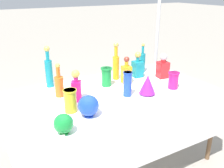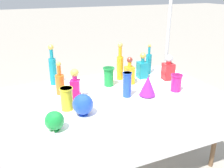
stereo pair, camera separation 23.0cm
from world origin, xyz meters
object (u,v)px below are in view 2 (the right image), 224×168
(slender_vase_1, at_px, (127,84))
(round_bowl_1, at_px, (54,121))
(square_decanter_2, at_px, (142,68))
(slender_vase_2, at_px, (109,76))
(round_bowl_0, at_px, (83,104))
(canopy_pole, at_px, (167,44))
(fluted_vase_0, at_px, (148,86))
(tall_bottle_1, at_px, (53,68))
(square_decanter_1, at_px, (129,73))
(tall_bottle_2, at_px, (120,64))
(slender_vase_3, at_px, (176,82))
(square_decanter_3, at_px, (168,69))
(tall_bottle_0, at_px, (149,62))
(slender_vase_0, at_px, (67,98))
(square_decanter_0, at_px, (75,86))
(cardboard_box_behind_left, at_px, (67,101))
(tall_bottle_3, at_px, (60,82))

(slender_vase_1, bearing_deg, round_bowl_1, -156.47)
(square_decanter_2, xyz_separation_m, slender_vase_2, (-0.43, -0.07, -0.01))
(round_bowl_0, distance_m, canopy_pole, 1.87)
(fluted_vase_0, relative_size, round_bowl_1, 1.31)
(tall_bottle_1, xyz_separation_m, square_decanter_1, (0.72, -0.30, -0.06))
(tall_bottle_2, distance_m, round_bowl_0, 0.86)
(round_bowl_1, distance_m, canopy_pole, 2.15)
(tall_bottle_2, distance_m, slender_vase_3, 0.62)
(square_decanter_2, relative_size, square_decanter_3, 1.04)
(slender_vase_2, height_order, canopy_pole, canopy_pole)
(tall_bottle_0, height_order, square_decanter_3, tall_bottle_0)
(square_decanter_2, xyz_separation_m, round_bowl_1, (-1.10, -0.70, -0.04))
(slender_vase_3, xyz_separation_m, fluted_vase_0, (-0.31, 0.01, 0.01))
(tall_bottle_0, height_order, tall_bottle_2, tall_bottle_2)
(slender_vase_0, bearing_deg, tall_bottle_0, 25.64)
(square_decanter_0, relative_size, cardboard_box_behind_left, 0.49)
(tall_bottle_1, distance_m, square_decanter_2, 0.95)
(tall_bottle_3, bearing_deg, canopy_pole, 20.33)
(tall_bottle_3, distance_m, fluted_vase_0, 0.81)
(tall_bottle_3, distance_m, canopy_pole, 1.71)
(square_decanter_1, distance_m, canopy_pole, 1.09)
(square_decanter_0, xyz_separation_m, round_bowl_1, (-0.28, -0.44, -0.05))
(square_decanter_3, xyz_separation_m, slender_vase_0, (-1.17, -0.26, -0.02))
(round_bowl_1, bearing_deg, square_decanter_1, 33.78)
(tall_bottle_0, relative_size, slender_vase_1, 1.49)
(tall_bottle_2, bearing_deg, fluted_vase_0, -85.10)
(tall_bottle_1, distance_m, slender_vase_1, 0.80)
(tall_bottle_3, bearing_deg, round_bowl_0, -81.69)
(tall_bottle_1, xyz_separation_m, tall_bottle_2, (0.68, -0.14, -0.01))
(square_decanter_1, xyz_separation_m, cardboard_box_behind_left, (-0.42, 1.15, -0.73))
(square_decanter_2, height_order, fluted_vase_0, square_decanter_2)
(tall_bottle_3, distance_m, slender_vase_0, 0.34)
(cardboard_box_behind_left, bearing_deg, slender_vase_0, -102.11)
(square_decanter_1, distance_m, square_decanter_2, 0.24)
(tall_bottle_0, distance_m, slender_vase_2, 0.59)
(tall_bottle_0, height_order, slender_vase_2, tall_bottle_0)
(square_decanter_2, relative_size, slender_vase_3, 1.72)
(round_bowl_0, bearing_deg, square_decanter_0, 85.03)
(tall_bottle_3, bearing_deg, cardboard_box_behind_left, 75.49)
(slender_vase_0, distance_m, slender_vase_3, 1.05)
(tall_bottle_1, distance_m, square_decanter_3, 1.21)
(slender_vase_2, xyz_separation_m, cardboard_box_behind_left, (-0.20, 1.11, -0.72))
(tall_bottle_0, bearing_deg, canopy_pole, 37.25)
(slender_vase_3, bearing_deg, canopy_pole, 59.47)
(tall_bottle_3, height_order, slender_vase_3, tall_bottle_3)
(tall_bottle_3, relative_size, square_decanter_3, 1.14)
(canopy_pole, bearing_deg, slender_vase_1, -139.80)
(square_decanter_1, distance_m, slender_vase_2, 0.22)
(square_decanter_1, xyz_separation_m, round_bowl_1, (-0.89, -0.59, -0.04))
(square_decanter_2, height_order, slender_vase_1, square_decanter_2)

